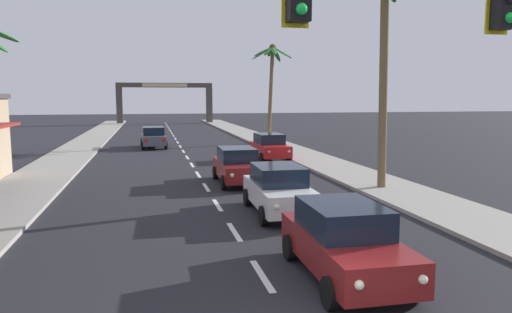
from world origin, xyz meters
TOP-DOWN VIEW (x-y plane):
  - sidewalk_right at (7.80, 20.00)m, footprint 3.20×110.00m
  - sidewalk_left at (-7.80, 20.00)m, footprint 3.20×110.00m
  - lane_markings at (0.40, 20.84)m, footprint 4.28×89.12m
  - traffic_signal_mast at (3.38, 0.50)m, footprint 10.52×0.41m
  - sedan_lead_at_stop_bar at (1.76, 3.28)m, footprint 1.99×4.47m
  - sedan_third_in_queue at (1.92, 9.32)m, footprint 2.02×4.48m
  - sedan_fifth_in_queue at (1.56, 15.37)m, footprint 1.96×4.46m
  - sedan_oncoming_far at (-2.14, 32.27)m, footprint 2.08×4.50m
  - sedan_parked_nearest_kerb at (5.14, 23.25)m, footprint 1.98×4.47m
  - palm_right_second at (7.33, 12.40)m, footprint 3.10×3.20m
  - palm_right_farthest at (7.98, 33.78)m, footprint 3.76×3.99m
  - town_gateway_arch at (0.00, 67.54)m, footprint 14.36×0.90m

SIDE VIEW (x-z plane):
  - lane_markings at x=0.40m, z-range 0.00..0.01m
  - sidewalk_right at x=7.80m, z-range 0.00..0.14m
  - sidewalk_left at x=-7.80m, z-range 0.00..0.14m
  - sedan_lead_at_stop_bar at x=1.76m, z-range 0.01..1.69m
  - sedan_third_in_queue at x=1.92m, z-range 0.01..1.69m
  - sedan_fifth_in_queue at x=1.56m, z-range 0.01..1.69m
  - sedan_oncoming_far at x=-2.14m, z-range 0.01..1.69m
  - sedan_parked_nearest_kerb at x=5.14m, z-range 0.01..1.69m
  - town_gateway_arch at x=0.00m, z-range 0.94..7.09m
  - traffic_signal_mast at x=3.38m, z-range 1.50..8.43m
  - palm_right_farthest at x=7.98m, z-range 2.04..10.59m
  - palm_right_second at x=7.33m, z-range 1.91..11.19m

